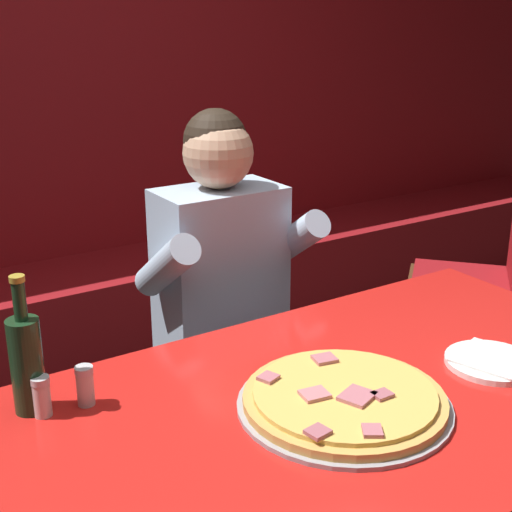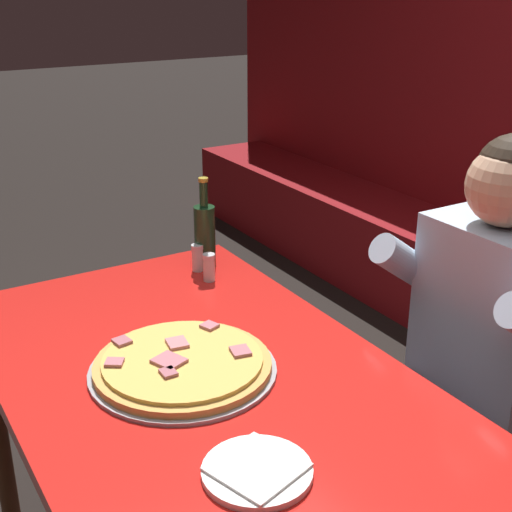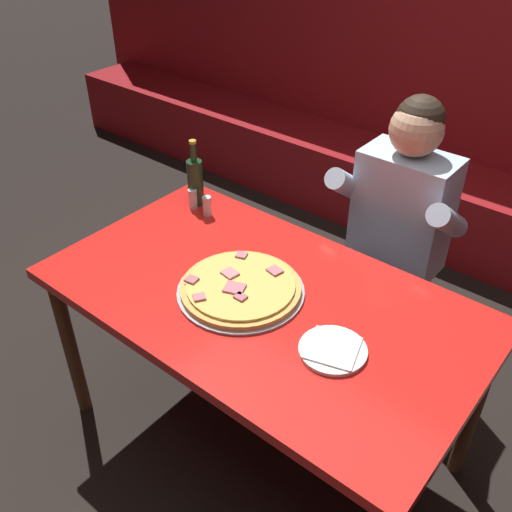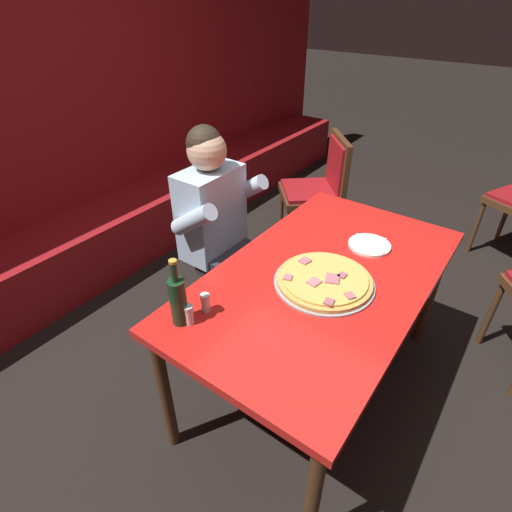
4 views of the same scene
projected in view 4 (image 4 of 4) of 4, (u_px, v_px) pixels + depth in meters
ground_plane at (311, 383)px, 2.25m from camera, size 24.00×24.00×0.00m
booth_wall_panel at (48, 142)px, 2.77m from camera, size 6.80×0.16×1.90m
booth_bench at (99, 243)px, 3.03m from camera, size 6.46×0.48×0.46m
main_dining_table at (322, 287)px, 1.86m from camera, size 1.51×0.86×0.77m
pizza at (324, 280)px, 1.75m from camera, size 0.44×0.44×0.05m
plate_white_paper at (369, 245)px, 2.00m from camera, size 0.21×0.21×0.02m
beer_bottle at (178, 300)px, 1.50m from camera, size 0.07×0.07×0.29m
shaker_red_pepper_flakes at (189, 315)px, 1.53m from camera, size 0.04×0.04×0.09m
shaker_parmesan at (206, 304)px, 1.59m from camera, size 0.04×0.04×0.09m
diner_seated_blue_shirt at (223, 229)px, 2.27m from camera, size 0.53×0.53×1.27m
dining_chair_by_booth at (320, 185)px, 3.09m from camera, size 0.62×0.62×0.94m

